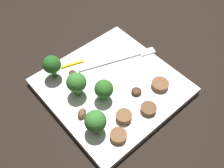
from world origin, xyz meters
The scene contains 15 objects.
ground_plane centered at (0.00, 0.00, 0.00)m, with size 1.40×1.40×0.00m, color black.
plate centered at (0.00, 0.00, 0.01)m, with size 0.26×0.26×0.02m, color white.
fork centered at (0.07, 0.04, 0.02)m, with size 0.17×0.07×0.00m.
broccoli_floret_0 centered at (-0.03, -0.02, 0.05)m, with size 0.04×0.04×0.05m.
broccoli_floret_1 centered at (-0.07, 0.03, 0.05)m, with size 0.04×0.04×0.06m.
broccoli_floret_2 centered at (-0.08, 0.09, 0.05)m, with size 0.04×0.04×0.06m.
broccoli_floret_3 centered at (-0.09, -0.06, 0.05)m, with size 0.04×0.04×0.05m.
sausage_slice_0 centered at (-0.07, -0.10, 0.02)m, with size 0.03×0.03×0.01m, color brown.
sausage_slice_1 centered at (0.01, -0.09, 0.02)m, with size 0.03×0.03×0.01m, color brown.
sausage_slice_2 centered at (0.07, -0.07, 0.02)m, with size 0.04×0.04×0.01m, color brown.
sausage_slice_3 centered at (-0.04, -0.08, 0.02)m, with size 0.03×0.03×0.01m, color brown.
mushroom_1 centered at (-0.09, -0.02, 0.02)m, with size 0.02×0.02×0.01m, color brown.
mushroom_2 centered at (-0.05, 0.07, 0.02)m, with size 0.03×0.02×0.01m, color #422B19.
mushroom_3 centered at (0.02, -0.05, 0.02)m, with size 0.02×0.02×0.01m, color #422B19.
pepper_strip_0 centered at (-0.03, 0.10, 0.02)m, with size 0.05×0.00×0.00m, color yellow.
Camera 1 is at (-0.21, -0.24, 0.43)m, focal length 40.97 mm.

